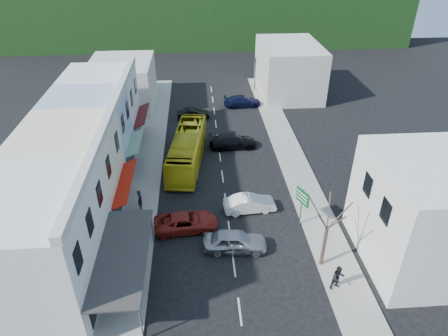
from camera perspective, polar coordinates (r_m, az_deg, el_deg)
The scene contains 20 objects.
ground at distance 32.75m, azimuth 0.77°, elevation -8.81°, with size 120.00×120.00×0.00m, color black.
sidewalk_left at distance 41.09m, azimuth -10.90°, elevation 0.00°, with size 3.00×52.00×0.15m, color gray.
sidewalk_right at distance 41.90m, azimuth 9.88°, elevation 0.78°, with size 3.00×52.00×0.15m, color gray.
shopfront_row at distance 35.94m, azimuth -20.16°, elevation 0.85°, with size 8.25×30.00×8.00m.
right_building at distance 31.29m, azimuth 27.12°, elevation -5.86°, with size 8.00×9.00×8.00m, color silver.
distant_block_left at distance 55.79m, azimuth -14.29°, elevation 11.61°, with size 8.00×10.00×6.00m, color #B7B2A8.
distant_block_right at distance 59.12m, azimuth 9.25°, elevation 13.80°, with size 8.00×12.00×7.00m, color #B7B2A8.
hillside at distance 91.07m, azimuth -3.91°, elevation 22.43°, with size 80.00×26.00×14.00m.
bus at distance 40.89m, azimuth -5.24°, elevation 2.71°, with size 2.50×11.60×3.10m, color gold.
car_silver at distance 30.60m, azimuth 1.58°, elevation -10.56°, with size 1.80×4.40×1.40m, color #A3A3A8.
car_white at distance 34.37m, azimuth 3.69°, elevation -5.14°, with size 1.80×4.40×1.40m, color silver.
car_red at distance 32.53m, azimuth -5.43°, elevation -7.70°, with size 1.90×4.60×1.40m, color maroon.
car_black_near at distance 43.94m, azimuth 1.30°, elevation 3.77°, with size 1.84×4.50×1.40m, color black.
car_black_far at distance 50.90m, azimuth -4.44°, elevation 7.76°, with size 1.80×4.40×1.40m, color black.
car_navy_far at distance 54.51m, azimuth 2.64°, elevation 9.48°, with size 1.84×4.50×1.40m, color black.
pedestrian_left at distance 35.02m, azimuth -11.90°, elevation -4.47°, with size 0.60×0.40×1.70m, color black.
pedestrian_right at distance 28.63m, azimuth 15.96°, elevation -14.98°, with size 0.70×0.44×1.70m, color black.
direction_sign at distance 32.71m, azimuth 10.99°, elevation -5.60°, with size 0.80×1.53×3.54m, color #065220, non-canonical shape.
street_tree at distance 28.42m, azimuth 14.50°, elevation -8.39°, with size 2.58×2.58×6.88m, color #372922, non-canonical shape.
traffic_signal at distance 59.87m, azimuth 4.47°, elevation 13.23°, with size 0.50×0.97×4.81m, color black, non-canonical shape.
Camera 1 is at (-2.24, -24.81, 21.27)m, focal length 32.00 mm.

